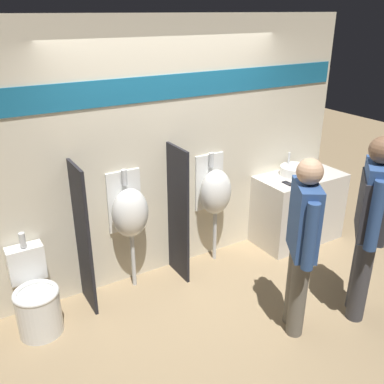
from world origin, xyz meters
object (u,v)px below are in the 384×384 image
at_px(person_in_vest, 371,218).
at_px(urinal_far, 215,192).
at_px(sink_basin, 295,171).
at_px(toilet, 36,301).
at_px(urinal_near_counter, 130,213).
at_px(cell_phone, 288,183).
at_px(person_with_lanyard, 302,241).

bearing_deg(person_in_vest, urinal_far, 70.65).
height_order(sink_basin, toilet, sink_basin).
distance_m(sink_basin, toilet, 3.23).
bearing_deg(toilet, sink_basin, 1.55).
xyz_separation_m(urinal_near_counter, urinal_far, (1.03, 0.00, 0.00)).
bearing_deg(urinal_far, toilet, -174.98).
height_order(sink_basin, urinal_near_counter, urinal_near_counter).
distance_m(cell_phone, person_with_lanyard, 1.41).
height_order(cell_phone, person_with_lanyard, person_with_lanyard).
relative_size(sink_basin, toilet, 0.41).
xyz_separation_m(sink_basin, urinal_near_counter, (-2.14, 0.10, -0.07)).
bearing_deg(sink_basin, person_with_lanyard, -131.80).
bearing_deg(urinal_near_counter, sink_basin, -2.55).
relative_size(cell_phone, person_in_vest, 0.08).
bearing_deg(person_with_lanyard, urinal_near_counter, 68.31).
xyz_separation_m(toilet, person_with_lanyard, (2.02, -1.20, 0.61)).
height_order(urinal_far, person_with_lanyard, person_with_lanyard).
relative_size(cell_phone, person_with_lanyard, 0.08).
distance_m(urinal_near_counter, person_in_vest, 2.26).
relative_size(cell_phone, urinal_near_counter, 0.11).
bearing_deg(cell_phone, urinal_far, 161.99).
distance_m(urinal_near_counter, toilet, 1.18).
bearing_deg(cell_phone, toilet, 178.21).
xyz_separation_m(sink_basin, person_with_lanyard, (-1.15, -1.29, -0.01)).
distance_m(toilet, person_in_vest, 3.09).
relative_size(urinal_near_counter, urinal_far, 1.00).
bearing_deg(person_in_vest, cell_phone, 39.17).
relative_size(toilet, person_with_lanyard, 0.54).
bearing_deg(urinal_far, urinal_near_counter, 180.00).
xyz_separation_m(cell_phone, urinal_far, (-0.83, 0.27, -0.02)).
height_order(urinal_near_counter, toilet, urinal_near_counter).
bearing_deg(sink_basin, urinal_near_counter, 177.45).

